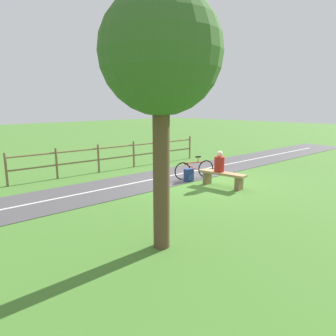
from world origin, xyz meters
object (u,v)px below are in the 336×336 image
Objects in this scene: bench at (223,177)px; person_seated at (219,163)px; bicycle at (194,169)px; tree_far_right at (161,56)px; backpack at (189,175)px.

person_seated is at bearing -0.00° from bench.
bench is 1.05× the size of bicycle.
bicycle is at bearing -56.21° from tree_far_right.
person_seated is (0.15, 0.01, 0.47)m from bench.
person_seated is at bearing -67.05° from tree_far_right.
tree_far_right is at bearing 53.99° from bicycle.
backpack is 0.10× the size of tree_far_right.
bench is at bearing 180.00° from person_seated.
bicycle is at bearing -15.14° from bench.
bench is at bearing -169.00° from backpack.
backpack is at bearing 6.88° from person_seated.
bicycle reaches higher than backpack.
person_seated reaches higher than bicycle.
bicycle is 3.35× the size of backpack.
person_seated is 0.45× the size of bicycle.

